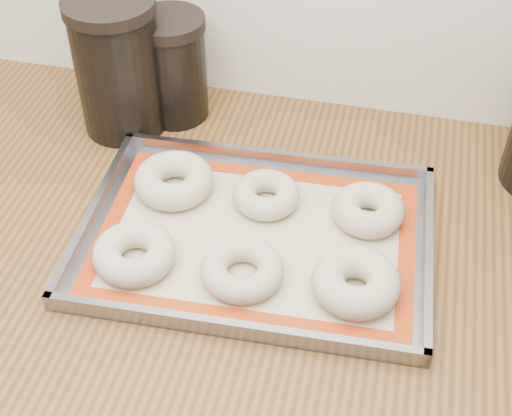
% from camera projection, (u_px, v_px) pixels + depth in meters
% --- Properties ---
extents(countertop, '(3.06, 0.68, 0.04)m').
position_uv_depth(countertop, '(264.00, 244.00, 0.98)').
color(countertop, brown).
rests_on(countertop, cabinet).
extents(baking_tray, '(0.47, 0.35, 0.03)m').
position_uv_depth(baking_tray, '(256.00, 237.00, 0.95)').
color(baking_tray, gray).
rests_on(baking_tray, countertop).
extents(baking_mat, '(0.43, 0.31, 0.00)m').
position_uv_depth(baking_mat, '(256.00, 238.00, 0.95)').
color(baking_mat, '#C6B793').
rests_on(baking_mat, baking_tray).
extents(bagel_front_left, '(0.11, 0.11, 0.04)m').
position_uv_depth(bagel_front_left, '(134.00, 253.00, 0.91)').
color(bagel_front_left, beige).
rests_on(bagel_front_left, baking_mat).
extents(bagel_front_mid, '(0.12, 0.12, 0.03)m').
position_uv_depth(bagel_front_mid, '(242.00, 269.00, 0.89)').
color(bagel_front_mid, beige).
rests_on(bagel_front_mid, baking_mat).
extents(bagel_front_right, '(0.13, 0.13, 0.04)m').
position_uv_depth(bagel_front_right, '(356.00, 282.00, 0.87)').
color(bagel_front_right, beige).
rests_on(bagel_front_right, baking_mat).
extents(bagel_back_left, '(0.12, 0.12, 0.04)m').
position_uv_depth(bagel_back_left, '(174.00, 180.00, 1.01)').
color(bagel_back_left, beige).
rests_on(bagel_back_left, baking_mat).
extents(bagel_back_mid, '(0.10, 0.10, 0.03)m').
position_uv_depth(bagel_back_mid, '(266.00, 195.00, 0.99)').
color(bagel_back_mid, beige).
rests_on(bagel_back_mid, baking_mat).
extents(bagel_back_right, '(0.11, 0.11, 0.04)m').
position_uv_depth(bagel_back_right, '(368.00, 210.00, 0.97)').
color(bagel_back_right, beige).
rests_on(bagel_back_right, baking_mat).
extents(canister_left, '(0.14, 0.14, 0.22)m').
position_uv_depth(canister_left, '(118.00, 66.00, 1.07)').
color(canister_left, black).
rests_on(canister_left, countertop).
extents(canister_mid, '(0.11, 0.11, 0.17)m').
position_uv_depth(canister_mid, '(172.00, 67.00, 1.11)').
color(canister_mid, black).
rests_on(canister_mid, countertop).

